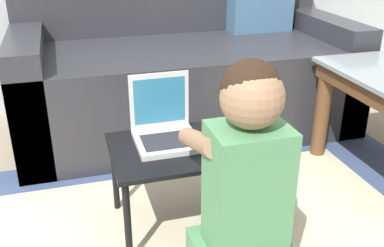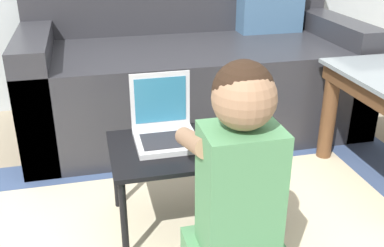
# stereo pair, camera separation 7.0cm
# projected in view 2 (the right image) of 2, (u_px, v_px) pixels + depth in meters

# --- Properties ---
(ground_plane) EXTENTS (16.00, 16.00, 0.00)m
(ground_plane) POSITION_uv_depth(u_px,v_px,m) (204.00, 234.00, 1.67)
(ground_plane) COLOR gray
(couch) EXTENTS (1.75, 0.86, 0.87)m
(couch) POSITION_uv_depth(u_px,v_px,m) (193.00, 71.00, 2.47)
(couch) COLOR #2D2D33
(couch) RESTS_ON ground_plane
(laptop_desk) EXTENTS (0.58, 0.37, 0.33)m
(laptop_desk) POSITION_uv_depth(u_px,v_px,m) (191.00, 154.00, 1.61)
(laptop_desk) COLOR black
(laptop_desk) RESTS_ON ground_plane
(laptop) EXTENTS (0.22, 0.22, 0.23)m
(laptop) POSITION_uv_depth(u_px,v_px,m) (165.00, 130.00, 1.62)
(laptop) COLOR silver
(laptop) RESTS_ON laptop_desk
(computer_mouse) EXTENTS (0.06, 0.11, 0.04)m
(computer_mouse) POSITION_uv_depth(u_px,v_px,m) (216.00, 135.00, 1.63)
(computer_mouse) COLOR #B2B7C1
(computer_mouse) RESTS_ON laptop_desk
(person_seated) EXTENTS (0.28, 0.39, 0.75)m
(person_seated) POSITION_uv_depth(u_px,v_px,m) (238.00, 202.00, 1.25)
(person_seated) COLOR #518E5B
(person_seated) RESTS_ON ground_plane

